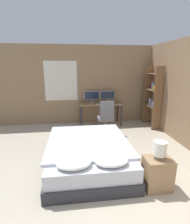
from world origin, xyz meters
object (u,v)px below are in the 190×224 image
Objects in this scene: monitor_left at (92,96)px; office_chair at (106,120)px; desk at (100,106)px; keyboard at (101,104)px; monitor_right at (108,96)px; bedside_lamp at (160,149)px; computer_mouse at (109,104)px; bed at (88,154)px; nightstand at (157,173)px; bookshelf at (154,96)px.

monitor_left is 0.51× the size of office_chair.
keyboard reaches higher than desk.
bedside_lamp is at bearing -87.85° from monitor_right.
monitor_right reaches higher than computer_mouse.
bed is 4.03× the size of monitor_left.
bedside_lamp is 3.43m from desk.
office_chair reaches higher than bed.
bed is 3.00m from monitor_right.
office_chair is at bearing 68.56° from bed.
office_chair is (0.33, -0.94, -0.59)m from monitor_left.
computer_mouse is (0.55, -0.38, -0.21)m from monitor_left.
office_chair is at bearing -84.50° from keyboard.
bedside_lamp reaches higher than nightstand.
monitor_right is 1.55m from bookshelf.
office_chair is at bearing 97.77° from bedside_lamp.
nightstand is 3.67m from monitor_right.
bedside_lamp reaches higher than bed.
bed is at bearing -97.83° from monitor_left.
computer_mouse is at bearing -34.67° from monitor_left.
desk is at bearing -34.24° from monitor_left.
office_chair reaches higher than computer_mouse.
desk is 4.13× the size of keyboard.
bed is 1.42× the size of desk.
monitor_left is 7.40× the size of computer_mouse.
bed is 3.76× the size of nightstand.
bed is at bearing -104.45° from desk.
bedside_lamp reaches higher than computer_mouse.
monitor_right is at bearing 71.12° from bed.
keyboard is at bearing 97.38° from nightstand.
bed is 4.03× the size of monitor_right.
computer_mouse reaches higher than keyboard.
keyboard is at bearing 97.38° from bedside_lamp.
monitor_right is 7.40× the size of computer_mouse.
nightstand is 1.07× the size of monitor_left.
desk is 0.22m from keyboard.
bedside_lamp is 3.61m from monitor_right.
bookshelf is (1.43, -0.25, 0.29)m from computer_mouse.
bookshelf is (1.28, 2.97, 0.34)m from bedside_lamp.
desk is at bearing 165.64° from bookshelf.
keyboard is (0.66, 2.37, 0.51)m from bed.
office_chair reaches higher than keyboard.
monitor_right reaches higher than nightstand.
bookshelf reaches higher than desk.
monitor_right is at bearing 0.00° from monitor_left.
bed is 1.04× the size of bookshelf.
computer_mouse is at bearing 170.23° from bookshelf.
bedside_lamp is 4.27× the size of computer_mouse.
office_chair is 1.80m from bookshelf.
keyboard is at bearing -53.45° from monitor_left.
bookshelf is (1.69, -0.43, 0.40)m from desk.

